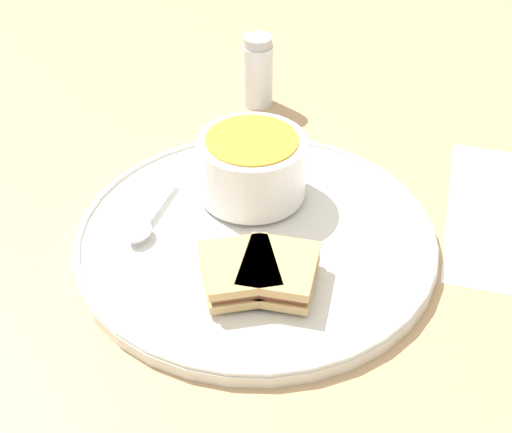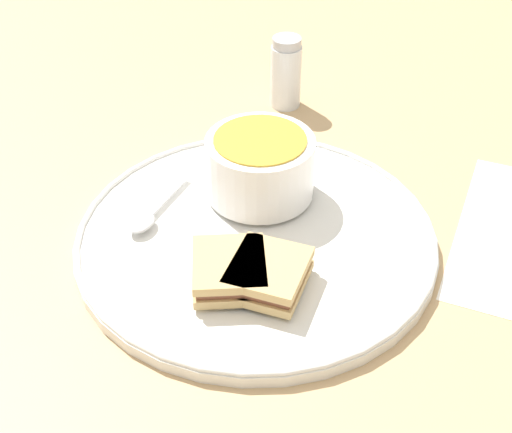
{
  "view_description": "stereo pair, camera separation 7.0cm",
  "coord_description": "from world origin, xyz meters",
  "px_view_note": "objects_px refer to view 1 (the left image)",
  "views": [
    {
      "loc": [
        0.55,
        -0.04,
        0.48
      ],
      "look_at": [
        0.0,
        0.0,
        0.04
      ],
      "focal_mm": 50.0,
      "sensor_mm": 36.0,
      "label": 1
    },
    {
      "loc": [
        0.55,
        0.04,
        0.48
      ],
      "look_at": [
        0.0,
        0.0,
        0.04
      ],
      "focal_mm": 50.0,
      "sensor_mm": 36.0,
      "label": 2
    }
  ],
  "objects_px": {
    "soup_bowl": "(256,166)",
    "spoon": "(143,226)",
    "salt_shaker": "(258,72)",
    "sandwich_half_near": "(239,272)",
    "sandwich_half_far": "(279,272)"
  },
  "relations": [
    {
      "from": "soup_bowl",
      "to": "spoon",
      "type": "xyz_separation_m",
      "value": [
        0.06,
        -0.12,
        -0.03
      ]
    },
    {
      "from": "spoon",
      "to": "salt_shaker",
      "type": "xyz_separation_m",
      "value": [
        -0.27,
        0.13,
        0.03
      ]
    },
    {
      "from": "sandwich_half_near",
      "to": "salt_shaker",
      "type": "bearing_deg",
      "value": 173.51
    },
    {
      "from": "sandwich_half_near",
      "to": "sandwich_half_far",
      "type": "xyz_separation_m",
      "value": [
        0.0,
        0.04,
        0.0
      ]
    },
    {
      "from": "sandwich_half_far",
      "to": "soup_bowl",
      "type": "bearing_deg",
      "value": -175.05
    },
    {
      "from": "sandwich_half_far",
      "to": "salt_shaker",
      "type": "relative_size",
      "value": 0.94
    },
    {
      "from": "sandwich_half_near",
      "to": "salt_shaker",
      "type": "distance_m",
      "value": 0.36
    },
    {
      "from": "spoon",
      "to": "sandwich_half_near",
      "type": "distance_m",
      "value": 0.13
    },
    {
      "from": "spoon",
      "to": "salt_shaker",
      "type": "distance_m",
      "value": 0.3
    },
    {
      "from": "spoon",
      "to": "sandwich_half_far",
      "type": "xyz_separation_m",
      "value": [
        0.09,
        0.13,
        0.01
      ]
    },
    {
      "from": "soup_bowl",
      "to": "spoon",
      "type": "distance_m",
      "value": 0.13
    },
    {
      "from": "sandwich_half_near",
      "to": "salt_shaker",
      "type": "xyz_separation_m",
      "value": [
        -0.36,
        0.04,
        0.02
      ]
    },
    {
      "from": "sandwich_half_near",
      "to": "soup_bowl",
      "type": "bearing_deg",
      "value": 170.25
    },
    {
      "from": "sandwich_half_far",
      "to": "spoon",
      "type": "bearing_deg",
      "value": -123.56
    },
    {
      "from": "spoon",
      "to": "sandwich_half_near",
      "type": "height_order",
      "value": "sandwich_half_near"
    }
  ]
}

